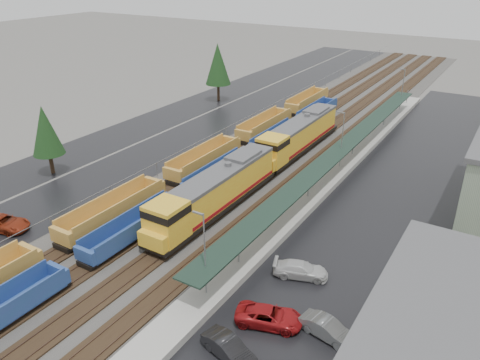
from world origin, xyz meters
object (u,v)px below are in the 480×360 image
(locomotive_trail, at_px, (298,136))
(well_string_yellow, at_px, (164,183))
(well_string_blue, at_px, (182,198))
(parked_car_east_a, at_px, (229,349))
(parked_car_west_c, at_px, (4,223))
(parked_car_east_c, at_px, (301,270))
(parked_car_east_e, at_px, (328,329))
(parked_car_east_b, at_px, (269,317))
(locomotive_lead, at_px, (213,193))

(locomotive_trail, height_order, well_string_yellow, locomotive_trail)
(well_string_blue, relative_size, parked_car_east_a, 20.00)
(well_string_yellow, height_order, parked_car_west_c, well_string_yellow)
(locomotive_trail, xyz_separation_m, parked_car_east_c, (12.73, -26.17, -1.90))
(well_string_yellow, bearing_deg, parked_car_east_e, -25.41)
(well_string_yellow, bearing_deg, well_string_blue, -23.96)
(parked_car_east_c, bearing_deg, parked_car_east_e, -159.23)
(parked_car_east_a, relative_size, parked_car_east_e, 1.03)
(well_string_blue, height_order, parked_car_east_e, well_string_blue)
(well_string_yellow, relative_size, parked_car_west_c, 17.60)
(parked_car_east_c, relative_size, parked_car_east_e, 1.10)
(parked_car_east_b, xyz_separation_m, parked_car_east_c, (-0.47, 6.65, -0.02))
(locomotive_trail, xyz_separation_m, well_string_yellow, (-8.00, -19.66, -1.37))
(parked_car_west_c, relative_size, parked_car_east_e, 1.26)
(locomotive_trail, relative_size, parked_car_west_c, 3.99)
(locomotive_trail, xyz_separation_m, parked_car_east_a, (12.36, -37.15, -1.86))
(parked_car_east_a, distance_m, parked_car_east_c, 10.98)
(parked_car_east_a, distance_m, parked_car_east_e, 7.43)
(well_string_yellow, bearing_deg, parked_car_east_a, -40.66)
(parked_car_east_b, xyz_separation_m, parked_car_east_e, (4.28, 1.06, 0.00))
(locomotive_trail, bearing_deg, well_string_yellow, -112.14)
(parked_car_east_a, relative_size, parked_car_east_b, 0.87)
(parked_car_west_c, relative_size, parked_car_east_c, 1.15)
(locomotive_trail, height_order, parked_car_east_c, locomotive_trail)
(locomotive_lead, relative_size, parked_car_west_c, 3.99)
(parked_car_east_e, bearing_deg, well_string_yellow, 74.94)
(parked_car_east_b, relative_size, parked_car_east_e, 1.18)
(parked_car_east_b, bearing_deg, parked_car_west_c, 76.42)
(parked_car_east_a, relative_size, parked_car_east_c, 0.94)
(locomotive_lead, relative_size, well_string_blue, 0.24)
(parked_car_west_c, bearing_deg, parked_car_east_b, -100.35)
(parked_car_east_a, bearing_deg, locomotive_trail, 32.98)
(well_string_yellow, distance_m, well_string_blue, 4.38)
(locomotive_lead, height_order, parked_car_east_e, locomotive_lead)
(parked_car_east_a, bearing_deg, well_string_blue, 60.74)
(well_string_blue, xyz_separation_m, parked_car_east_e, (21.48, -10.33, -0.39))
(well_string_yellow, height_order, parked_car_east_c, well_string_yellow)
(parked_car_east_c, bearing_deg, locomotive_lead, 48.30)
(parked_car_east_c, bearing_deg, parked_car_east_a, 158.50)
(parked_car_west_c, distance_m, parked_car_east_b, 29.79)
(parked_car_west_c, xyz_separation_m, parked_car_east_c, (29.24, 8.71, -0.07))
(locomotive_trail, relative_size, parked_car_east_b, 4.25)
(parked_car_west_c, xyz_separation_m, parked_car_east_e, (33.99, 3.12, -0.05))
(parked_car_east_b, distance_m, parked_car_east_c, 6.67)
(well_string_blue, bearing_deg, well_string_yellow, 156.04)
(well_string_yellow, distance_m, parked_car_east_c, 21.73)
(locomotive_lead, distance_m, parked_car_east_e, 20.61)
(well_string_blue, relative_size, parked_car_west_c, 16.35)
(parked_car_west_c, bearing_deg, locomotive_trail, -39.65)
(locomotive_trail, distance_m, well_string_yellow, 21.27)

